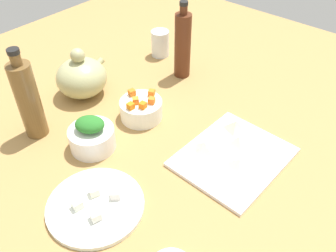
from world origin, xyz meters
TOP-DOWN VIEW (x-y plane):
  - tabletop at (0.00, 0.00)cm, footprint 190.00×190.00cm
  - cutting_board at (5.60, -17.83)cm, footprint 29.31×24.50cm
  - plate_tofu at (-28.38, -2.31)cm, footprint 22.50×22.50cm
  - bowl_greens at (-15.39, 13.58)cm, footprint 12.28×12.28cm
  - bowl_carrots at (2.49, 12.57)cm, footprint 12.51×12.51cm
  - teapot at (-0.81, 35.14)cm, footprint 17.47×15.76cm
  - bottle_0 at (28.75, 18.21)cm, footprint 5.45×5.45cm
  - bottle_1 at (-21.78, 30.24)cm, footprint 6.20×6.20cm
  - drinking_glass_0 at (34.22, 33.05)cm, footprint 6.61×6.61cm
  - carrot_cube_0 at (6.84, 12.23)cm, footprint 2.38×2.38cm
  - carrot_cube_1 at (1.05, 13.15)cm, footprint 2.54×2.54cm
  - carrot_cube_2 at (0.76, 10.01)cm, footprint 2.01×2.01cm
  - carrot_cube_3 at (4.03, 9.65)cm, footprint 2.39×2.39cm
  - carrot_cube_4 at (3.15, 16.75)cm, footprint 2.18×2.18cm
  - carrot_cube_5 at (-1.73, 12.39)cm, footprint 1.92×1.92cm
  - chopped_greens_mound at (-15.39, 13.58)cm, footprint 9.44×9.94cm
  - tofu_cube_0 at (-26.51, -0.01)cm, footprint 2.90×2.90cm
  - tofu_cube_1 at (-31.53, -0.45)cm, footprint 2.58×2.58cm
  - tofu_cube_2 at (-30.84, -5.49)cm, footprint 2.77×2.77cm
  - tofu_cube_3 at (-23.89, -4.41)cm, footprint 3.11×3.11cm
  - dumpling_0 at (10.34, -16.35)cm, footprint 6.78×6.79cm
  - dumpling_1 at (14.93, -12.40)cm, footprint 6.78×6.79cm
  - dumpling_2 at (2.25, -10.59)cm, footprint 5.92×5.26cm
  - dumpling_3 at (3.72, -20.88)cm, footprint 7.24×7.48cm

SIDE VIEW (x-z plane):
  - tabletop at x=0.00cm, z-range 0.00..3.00cm
  - cutting_board at x=5.60cm, z-range 3.00..4.00cm
  - plate_tofu at x=-28.38cm, z-range 3.00..4.20cm
  - dumpling_3 at x=3.72cm, z-range 4.00..6.20cm
  - dumpling_0 at x=10.34cm, z-range 4.00..6.52cm
  - tofu_cube_0 at x=-26.51cm, z-range 4.20..6.40cm
  - tofu_cube_1 at x=-31.53cm, z-range 4.20..6.40cm
  - tofu_cube_2 at x=-30.84cm, z-range 4.20..6.40cm
  - tofu_cube_3 at x=-23.89cm, z-range 4.20..6.40cm
  - dumpling_2 at x=2.25cm, z-range 4.00..6.76cm
  - dumpling_1 at x=14.93cm, z-range 4.00..7.04cm
  - bowl_carrots at x=2.49cm, z-range 3.00..8.76cm
  - bowl_greens at x=-15.39cm, z-range 3.00..9.14cm
  - drinking_glass_0 at x=34.22cm, z-range 3.00..12.57cm
  - teapot at x=-0.81cm, z-range 1.22..17.42cm
  - carrot_cube_0 at x=6.84cm, z-range 8.76..10.56cm
  - carrot_cube_1 at x=1.05cm, z-range 8.76..10.56cm
  - carrot_cube_2 at x=0.76cm, z-range 8.76..10.56cm
  - carrot_cube_3 at x=4.03cm, z-range 8.76..10.56cm
  - carrot_cube_4 at x=3.15cm, z-range 8.76..10.56cm
  - carrot_cube_5 at x=-1.73cm, z-range 8.76..10.56cm
  - chopped_greens_mound at x=-15.39cm, z-range 9.14..12.91cm
  - bottle_0 at x=28.75cm, z-range 1.46..27.54cm
  - bottle_1 at x=-21.78cm, z-range 1.37..27.91cm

